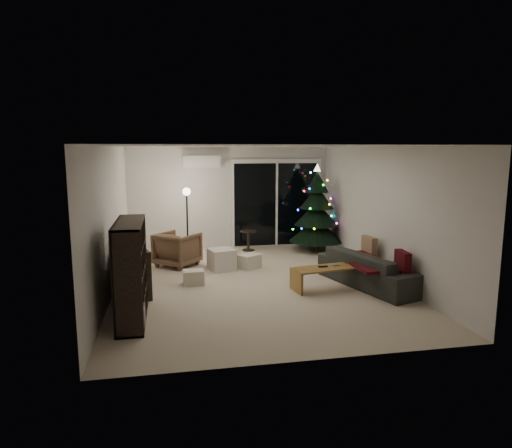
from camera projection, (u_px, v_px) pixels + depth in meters
The scene contains 18 objects.
room at pixel (262, 216), 9.85m from camera, with size 6.50×7.51×2.60m.
bookshelf at pixel (118, 272), 6.50m from camera, with size 0.37×1.45×1.45m, color black, non-canonical shape.
media_cabinet at pixel (127, 270), 7.82m from camera, with size 0.49×1.31×0.82m, color black.
stereo at pixel (126, 241), 7.74m from camera, with size 0.41×0.49×0.17m, color black.
armchair at pixel (177, 249), 9.63m from camera, with size 0.77×0.79×0.72m, color brown.
ottoman at pixel (222, 259), 9.34m from camera, with size 0.48×0.48×0.43m, color beige.
cardboard_box_a at pixel (194, 277), 8.32m from camera, with size 0.37×0.29×0.27m, color silver.
cardboard_box_b at pixel (250, 261), 9.46m from camera, with size 0.42×0.31×0.29m, color silver.
side_table at pixel (248, 240), 11.10m from camera, with size 0.40×0.40×0.50m, color black.
floor_lamp at pixel (187, 224), 10.34m from camera, with size 0.24×0.24×1.53m, color black.
sofa at pixel (371, 269), 8.24m from camera, with size 2.14×0.84×0.63m, color black.
sofa_throw at pixel (366, 261), 8.20m from camera, with size 0.67×1.54×0.05m, color #42080D.
cushion_a at pixel (369, 247), 8.88m from camera, with size 0.12×0.41×0.41m, color #A57F59.
cushion_b at pixel (403, 263), 7.62m from camera, with size 0.12×0.41×0.41m, color #42080D.
coffee_table at pixel (331, 278), 8.00m from camera, with size 1.32×0.46×0.42m, color olive, non-canonical shape.
remote_a at pixel (323, 266), 7.94m from camera, with size 0.17×0.05×0.02m, color black.
remote_b at pixel (336, 265), 8.04m from camera, with size 0.15×0.04×0.02m, color slate.
christmas_tree at pixel (317, 208), 10.96m from camera, with size 1.31×1.31×2.11m, color black.
Camera 1 is at (-1.51, -8.05, 2.45)m, focal length 32.00 mm.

